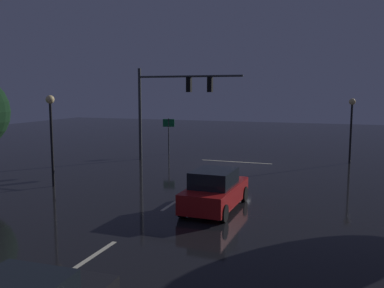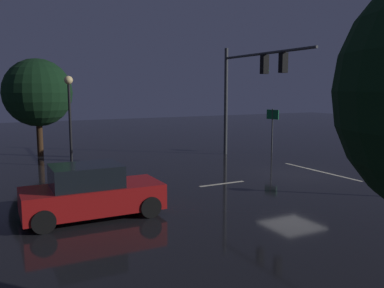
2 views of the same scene
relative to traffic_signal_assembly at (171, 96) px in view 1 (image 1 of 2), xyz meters
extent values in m
plane|color=black|center=(-4.39, 0.51, -4.57)|extent=(80.00, 80.00, 0.00)
cylinder|color=#383A3D|center=(2.44, 0.01, -1.31)|extent=(0.22, 0.22, 6.52)
cylinder|color=#383A3D|center=(-1.32, 0.01, 1.35)|extent=(7.51, 0.14, 0.14)
cube|color=black|center=(-1.32, 0.01, 0.78)|extent=(0.32, 0.36, 1.00)
sphere|color=black|center=(-1.32, -0.18, 1.10)|extent=(0.20, 0.20, 0.20)
sphere|color=black|center=(-1.32, -0.18, 0.78)|extent=(0.20, 0.20, 0.20)
sphere|color=#19F24C|center=(-1.32, -0.18, 0.46)|extent=(0.20, 0.20, 0.20)
cube|color=black|center=(-2.82, 0.01, 0.78)|extent=(0.32, 0.36, 1.00)
sphere|color=black|center=(-2.82, -0.18, 1.10)|extent=(0.20, 0.20, 0.20)
sphere|color=black|center=(-2.82, -0.18, 0.78)|extent=(0.20, 0.20, 0.20)
sphere|color=#19F24C|center=(-2.82, -0.18, 0.46)|extent=(0.20, 0.20, 0.20)
cube|color=beige|center=(-4.39, 4.51, -4.57)|extent=(0.16, 2.20, 0.01)
cube|color=beige|center=(-4.39, 10.51, -4.57)|extent=(0.16, 2.20, 0.01)
cube|color=beige|center=(-4.39, 16.51, -4.57)|extent=(0.16, 2.20, 0.01)
cube|color=beige|center=(-4.39, -1.19, -4.57)|extent=(5.00, 0.16, 0.01)
cube|color=maroon|center=(-6.38, 10.55, -3.95)|extent=(1.87, 4.33, 0.80)
cube|color=black|center=(-6.38, 10.75, -3.21)|extent=(1.64, 2.13, 0.68)
cylinder|color=black|center=(-5.57, 8.94, -4.23)|extent=(0.23, 0.68, 0.68)
cylinder|color=black|center=(-7.25, 8.97, -4.23)|extent=(0.23, 0.68, 0.68)
cylinder|color=black|center=(-5.51, 12.14, -4.23)|extent=(0.23, 0.68, 0.68)
cylinder|color=black|center=(-7.19, 12.17, -4.23)|extent=(0.23, 0.68, 0.68)
sphere|color=#F9EFC6|center=(-5.77, 8.42, -3.90)|extent=(0.20, 0.20, 0.20)
sphere|color=#F9EFC6|center=(-7.07, 8.44, -3.90)|extent=(0.20, 0.20, 0.20)
sphere|color=#F9EFC6|center=(-5.39, 19.62, -3.90)|extent=(0.20, 0.20, 0.20)
cylinder|color=black|center=(-11.85, -3.31, -2.56)|extent=(0.14, 0.14, 4.04)
sphere|color=#F9D88C|center=(-11.85, -3.31, -0.36)|extent=(0.44, 0.44, 0.44)
cylinder|color=black|center=(2.74, 9.41, -2.41)|extent=(0.14, 0.14, 4.33)
sphere|color=#F9D88C|center=(2.74, 9.41, -0.07)|extent=(0.44, 0.44, 0.44)
cylinder|color=#383A3D|center=(1.43, -2.86, -3.17)|extent=(0.09, 0.09, 2.81)
cube|color=#0F6033|center=(1.43, -2.86, -2.11)|extent=(0.89, 0.28, 0.60)
camera|label=1|loc=(-11.27, 26.99, 0.36)|focal=39.10mm
camera|label=2|loc=(-18.84, 13.58, -0.56)|focal=37.87mm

